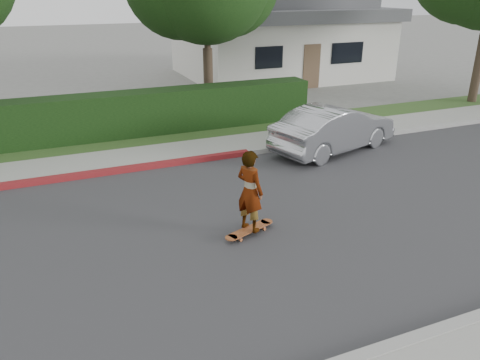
{
  "coord_description": "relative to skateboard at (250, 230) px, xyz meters",
  "views": [
    {
      "loc": [
        -4.25,
        -7.92,
        4.63
      ],
      "look_at": [
        -0.88,
        0.17,
        1.0
      ],
      "focal_mm": 35.0,
      "sensor_mm": 36.0,
      "label": 1
    }
  ],
  "objects": [
    {
      "name": "skateboard",
      "position": [
        0.0,
        0.0,
        0.0
      ],
      "size": [
        1.24,
        0.66,
        0.11
      ],
      "rotation": [
        0.0,
        0.0,
        0.36
      ],
      "color": "#B75F32",
      "rests_on": "ground"
    },
    {
      "name": "house",
      "position": [
        8.88,
        16.33,
        1.99
      ],
      "size": [
        10.6,
        8.6,
        4.3
      ],
      "color": "beige",
      "rests_on": "ground"
    },
    {
      "name": "curb_red_section",
      "position": [
        -4.12,
        4.43,
        -0.03
      ],
      "size": [
        12.0,
        0.21,
        0.15
      ],
      "primitive_type": "cube",
      "color": "maroon",
      "rests_on": "ground"
    },
    {
      "name": "car_silver",
      "position": [
        4.45,
        3.83,
        0.58
      ],
      "size": [
        4.44,
        2.59,
        1.38
      ],
      "primitive_type": "imported",
      "rotation": [
        0.0,
        0.0,
        1.86
      ],
      "color": "#AAACB1",
      "rests_on": "ground"
    },
    {
      "name": "sidewalk_far",
      "position": [
        0.88,
        5.33,
        -0.05
      ],
      "size": [
        60.0,
        1.6,
        0.12
      ],
      "primitive_type": "cube",
      "color": "gray",
      "rests_on": "ground"
    },
    {
      "name": "curb_far",
      "position": [
        0.88,
        4.43,
        -0.03
      ],
      "size": [
        60.0,
        0.2,
        0.15
      ],
      "primitive_type": "cube",
      "color": "#9E9E99",
      "rests_on": "ground"
    },
    {
      "name": "skateboarder",
      "position": [
        0.0,
        -0.0,
        0.85
      ],
      "size": [
        0.62,
        0.72,
        1.66
      ],
      "primitive_type": "imported",
      "rotation": [
        0.0,
        0.0,
        2.02
      ],
      "color": "white",
      "rests_on": "skateboard"
    },
    {
      "name": "ground",
      "position": [
        0.88,
        0.33,
        -0.11
      ],
      "size": [
        120.0,
        120.0,
        0.0
      ],
      "primitive_type": "plane",
      "color": "slate",
      "rests_on": "ground"
    },
    {
      "name": "hedge",
      "position": [
        -2.12,
        7.53,
        0.64
      ],
      "size": [
        15.0,
        1.0,
        1.5
      ],
      "primitive_type": "cube",
      "color": "black",
      "rests_on": "ground"
    },
    {
      "name": "road",
      "position": [
        0.88,
        0.33,
        -0.1
      ],
      "size": [
        60.0,
        8.0,
        0.01
      ],
      "primitive_type": "cube",
      "color": "#2D2D30",
      "rests_on": "ground"
    },
    {
      "name": "planting_strip",
      "position": [
        0.88,
        6.93,
        -0.06
      ],
      "size": [
        60.0,
        1.6,
        0.1
      ],
      "primitive_type": "cube",
      "color": "#2D4C1E",
      "rests_on": "ground"
    },
    {
      "name": "curb_near",
      "position": [
        0.88,
        -3.77,
        -0.03
      ],
      "size": [
        60.0,
        0.2,
        0.15
      ],
      "primitive_type": "cube",
      "color": "#9E9E99",
      "rests_on": "ground"
    }
  ]
}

